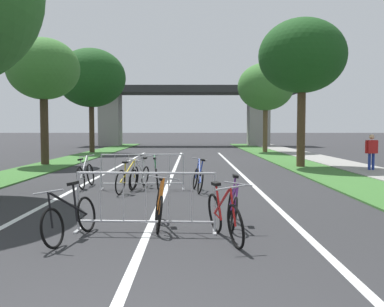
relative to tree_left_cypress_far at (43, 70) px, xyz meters
name	(u,v)px	position (x,y,z in m)	size (l,w,h in m)	color
grass_verge_left	(65,161)	(0.36, 2.15, -4.56)	(2.17, 48.78, 0.05)	#386B2D
grass_verge_right	(289,161)	(12.33, 2.15, -4.56)	(2.17, 48.78, 0.05)	#386B2D
sidewalk_path_right	(329,161)	(14.44, 2.15, -4.55)	(2.06, 48.78, 0.08)	gray
lane_stripe_center	(173,173)	(6.34, -3.70, -4.58)	(0.14, 28.22, 0.01)	silver
lane_stripe_right_lane	(240,173)	(9.04, -3.70, -4.58)	(0.14, 28.22, 0.01)	silver
lane_stripe_left_lane	(105,173)	(3.65, -3.70, -4.58)	(0.14, 28.22, 0.01)	silver
overpass_bridge	(184,103)	(6.34, 22.51, -0.35)	(22.41, 4.15, 5.88)	#2D2D30
tree_left_cypress_far	(43,70)	(0.00, 0.00, 0.00)	(3.45, 3.45, 6.09)	#3D2D1E
tree_left_oak_mid	(91,78)	(-0.07, 10.16, 0.75)	(4.89, 4.89, 7.43)	#3D2D1E
tree_right_pine_near	(302,56)	(12.07, -1.18, 0.43)	(3.92, 3.92, 6.72)	#4C3823
tree_right_pine_far	(265,87)	(12.43, 10.57, 0.17)	(4.03, 4.03, 6.49)	brown
crowd_barrier_nearest	(146,202)	(6.31, -13.43, -4.07)	(2.47, 0.55, 1.05)	#ADADB2
crowd_barrier_second	(142,172)	(5.66, -8.27, -4.07)	(2.46, 0.52, 1.05)	#ADADB2
bicycle_green_0	(156,175)	(6.02, -7.68, -4.23)	(0.53, 1.62, 0.98)	black
bicycle_purple_1	(232,206)	(7.86, -12.94, -4.23)	(0.50, 1.57, 0.93)	black
bicycle_orange_2	(159,207)	(6.51, -13.05, -4.22)	(0.55, 1.68, 1.00)	black
bicycle_silver_3	(85,175)	(3.88, -7.80, -4.21)	(0.49, 1.69, 0.98)	black
bicycle_black_4	(70,218)	(5.14, -13.95, -4.23)	(0.72, 1.70, 0.91)	black
bicycle_blue_5	(198,179)	(7.29, -8.64, -4.23)	(0.47, 1.60, 0.95)	black
bicycle_red_6	(224,217)	(7.63, -14.00, -4.21)	(0.55, 1.72, 0.96)	black
bicycle_white_7	(139,176)	(5.53, -7.92, -4.23)	(0.50, 1.68, 0.92)	black
bicycle_yellow_8	(127,179)	(5.30, -8.76, -4.21)	(0.65, 1.76, 0.93)	black
pedestrian_pushing_bike	(371,149)	(14.50, -3.12, -3.65)	(0.56, 0.30, 1.54)	navy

